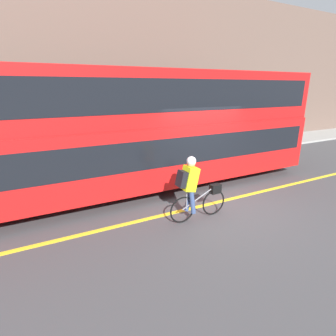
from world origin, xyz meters
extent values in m
plane|color=#424244|center=(0.00, 0.00, 0.00)|extent=(80.00, 80.00, 0.00)
cube|color=yellow|center=(0.00, -0.08, 0.00)|extent=(50.00, 0.14, 0.01)
cube|color=gray|center=(0.00, 5.08, 0.05)|extent=(60.00, 2.34, 0.10)
cube|color=brown|center=(0.00, 6.40, 3.69)|extent=(60.00, 0.30, 7.37)
cylinder|color=black|center=(1.95, 1.84, 0.54)|extent=(1.08, 0.30, 1.08)
cube|color=red|center=(-1.66, 1.84, 1.18)|extent=(11.63, 2.49, 1.70)
cube|color=black|center=(-1.66, 1.84, 1.38)|extent=(11.17, 2.51, 0.75)
cube|color=red|center=(-1.66, 1.84, 2.75)|extent=(11.63, 2.39, 1.44)
cube|color=black|center=(-1.66, 1.84, 2.82)|extent=(11.17, 2.41, 0.81)
torus|color=black|center=(-0.51, -0.60, 0.32)|extent=(0.64, 0.04, 0.64)
torus|color=black|center=(-1.39, -0.60, 0.32)|extent=(0.64, 0.04, 0.64)
cylinder|color=slate|center=(-0.95, -0.60, 0.53)|extent=(0.89, 0.03, 0.44)
cylinder|color=slate|center=(-1.28, -0.60, 0.56)|extent=(0.03, 0.03, 0.47)
cube|color=black|center=(-0.48, -0.60, 0.68)|extent=(0.26, 0.16, 0.22)
cube|color=#D8EA19|center=(-1.22, -0.60, 1.06)|extent=(0.37, 0.32, 0.58)
cube|color=black|center=(-1.42, -0.60, 1.08)|extent=(0.21, 0.26, 0.38)
cylinder|color=#384C7A|center=(-1.18, -0.51, 0.51)|extent=(0.21, 0.11, 0.58)
cylinder|color=#384C7A|center=(-1.18, -0.69, 0.51)|extent=(0.19, 0.11, 0.58)
sphere|color=tan|center=(-1.18, -0.60, 1.42)|extent=(0.19, 0.19, 0.19)
sphere|color=silver|center=(-1.18, -0.60, 1.46)|extent=(0.21, 0.21, 0.21)
cylinder|color=#515156|center=(4.19, 4.97, 0.52)|extent=(0.49, 0.49, 0.83)
camera|label=1|loc=(-4.19, -5.30, 3.03)|focal=28.00mm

